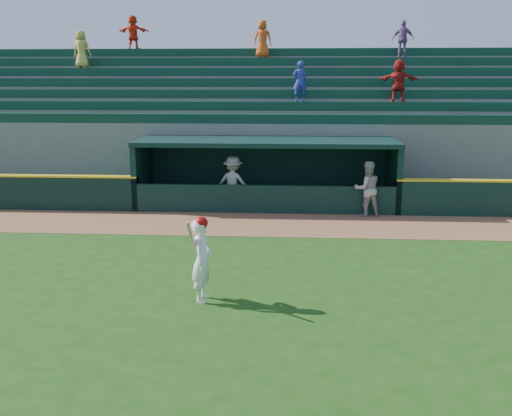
# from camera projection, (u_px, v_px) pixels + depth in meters

# --- Properties ---
(ground) EXTENTS (120.00, 120.00, 0.00)m
(ground) POSITION_uv_depth(u_px,v_px,m) (252.00, 275.00, 13.68)
(ground) COLOR #1D4310
(ground) RESTS_ON ground
(warning_track) EXTENTS (40.00, 3.00, 0.01)m
(warning_track) POSITION_uv_depth(u_px,v_px,m) (262.00, 224.00, 18.45)
(warning_track) COLOR brown
(warning_track) RESTS_ON ground
(dugout_player_front) EXTENTS (1.05, 0.89, 1.89)m
(dugout_player_front) POSITION_uv_depth(u_px,v_px,m) (367.00, 189.00, 19.43)
(dugout_player_front) COLOR #AAAAA5
(dugout_player_front) RESTS_ON ground
(dugout_player_inside) EXTENTS (1.38, 0.98, 1.93)m
(dugout_player_inside) POSITION_uv_depth(u_px,v_px,m) (233.00, 183.00, 20.42)
(dugout_player_inside) COLOR #ACACA7
(dugout_player_inside) RESTS_ON ground
(dugout) EXTENTS (9.40, 2.80, 2.46)m
(dugout) POSITION_uv_depth(u_px,v_px,m) (267.00, 168.00, 21.17)
(dugout) COLOR slate
(dugout) RESTS_ON ground
(stands) EXTENTS (34.50, 6.25, 7.57)m
(stands) POSITION_uv_depth(u_px,v_px,m) (272.00, 129.00, 25.38)
(stands) COLOR slate
(stands) RESTS_ON ground
(batter_at_plate) EXTENTS (0.50, 0.82, 1.85)m
(batter_at_plate) POSITION_uv_depth(u_px,v_px,m) (202.00, 259.00, 11.97)
(batter_at_plate) COLOR white
(batter_at_plate) RESTS_ON ground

